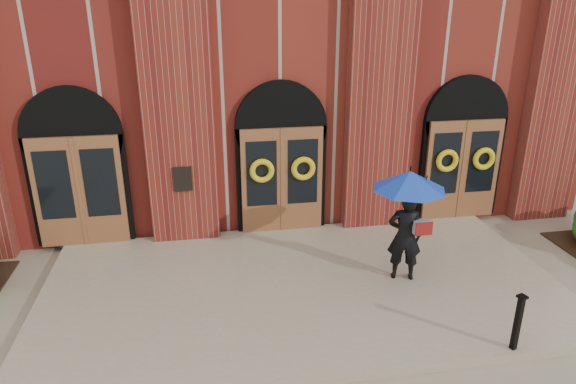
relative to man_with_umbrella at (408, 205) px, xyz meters
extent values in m
plane|color=tan|center=(-1.99, -0.07, -1.72)|extent=(90.00, 90.00, 0.00)
cube|color=tan|center=(-1.99, 0.08, -1.64)|extent=(10.00, 5.30, 0.15)
cube|color=maroon|center=(-1.99, 8.83, 1.78)|extent=(16.00, 12.00, 7.00)
cube|color=black|center=(-4.24, 2.40, -0.07)|extent=(0.40, 0.05, 0.55)
cube|color=maroon|center=(-4.24, 2.66, 1.78)|extent=(1.50, 0.45, 7.00)
cube|color=maroon|center=(0.26, 2.66, 1.78)|extent=(1.50, 0.45, 7.00)
cube|color=maroon|center=(4.76, 2.66, 1.78)|extent=(1.50, 0.45, 7.00)
cube|color=brown|center=(-6.49, 2.64, -0.32)|extent=(1.90, 0.10, 2.50)
cylinder|color=black|center=(-6.49, 2.78, 0.93)|extent=(2.10, 0.22, 2.10)
cube|color=brown|center=(-1.99, 2.64, -0.32)|extent=(1.90, 0.10, 2.50)
cylinder|color=black|center=(-1.99, 2.78, 0.93)|extent=(2.10, 0.22, 2.10)
cube|color=brown|center=(2.51, 2.64, -0.32)|extent=(1.90, 0.10, 2.50)
cylinder|color=black|center=(2.51, 2.78, 0.93)|extent=(2.10, 0.22, 2.10)
torus|color=yellow|center=(-2.47, 2.52, -0.02)|extent=(0.57, 0.13, 0.57)
torus|color=yellow|center=(-1.51, 2.52, -0.02)|extent=(0.57, 0.13, 0.57)
torus|color=yellow|center=(2.03, 2.52, -0.02)|extent=(0.57, 0.13, 0.57)
torus|color=yellow|center=(2.99, 2.52, -0.02)|extent=(0.57, 0.13, 0.57)
imported|color=black|center=(0.00, 0.00, -0.66)|extent=(0.75, 0.59, 1.82)
cone|color=#173EB5|center=(0.00, 0.00, 0.49)|extent=(1.73, 1.73, 0.36)
cylinder|color=black|center=(0.05, -0.05, 0.01)|extent=(0.02, 0.02, 0.61)
cube|color=#9B9EA0|center=(0.26, -0.14, -0.42)|extent=(0.37, 0.25, 0.27)
cube|color=maroon|center=(0.26, -0.24, -0.42)|extent=(0.33, 0.11, 0.27)
cube|color=black|center=(0.93, -2.42, -1.10)|extent=(0.11, 0.11, 0.94)
cube|color=black|center=(0.93, -2.42, -0.61)|extent=(0.16, 0.16, 0.04)
camera|label=1|loc=(-3.76, -8.47, 3.71)|focal=32.00mm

